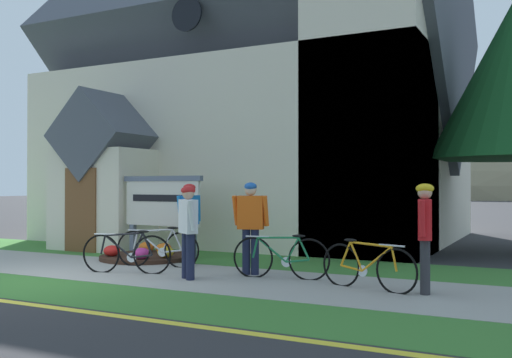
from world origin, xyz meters
name	(u,v)px	position (x,y,z in m)	size (l,w,h in m)	color
ground	(167,256)	(0.00, 4.00, 0.00)	(140.00, 140.00, 0.00)	#2B2B2D
sidewalk_slab	(88,267)	(-0.34, 1.73, 0.01)	(32.00, 2.72, 0.01)	#99968E
church_lawn	(161,254)	(-0.34, 4.21, 0.00)	(24.00, 2.22, 0.01)	#38722D
church_building	(270,92)	(0.03, 9.49, 4.67)	(12.16, 10.83, 13.31)	beige
church_sign	(162,203)	(-0.06, 3.86, 1.25)	(2.28, 0.27, 1.88)	slate
flower_bed	(146,255)	(-0.04, 3.26, 0.10)	(2.07, 2.07, 0.34)	#382319
bicycle_orange	(367,266)	(5.44, 1.83, 0.37)	(1.69, 0.51, 0.81)	black
bicycle_black	(281,257)	(3.77, 2.19, 0.39)	(1.77, 0.32, 0.81)	black
bicycle_blue	(158,248)	(0.91, 2.41, 0.39)	(1.77, 0.43, 0.85)	black
bicycle_yellow	(127,253)	(0.91, 1.44, 0.38)	(1.71, 0.54, 0.84)	black
cyclist_in_green_jersey	(251,220)	(3.08, 2.34, 1.01)	(0.67, 0.33, 1.72)	#191E38
cyclist_in_orange_jersey	(188,225)	(2.34, 1.37, 0.96)	(0.50, 0.57, 1.65)	#191E38
cyclist_in_white_jersey	(425,229)	(6.34, 1.85, 0.99)	(0.31, 0.75, 1.69)	#2D2D33
cyclist_in_red_jersey	(189,217)	(1.29, 2.98, 1.00)	(0.27, 0.72, 1.70)	black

